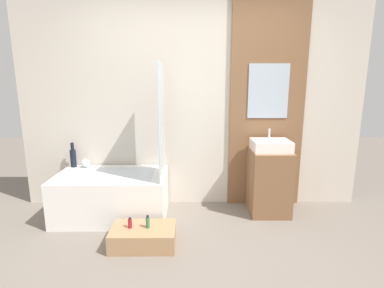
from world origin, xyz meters
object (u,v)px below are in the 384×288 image
vase_round_light (86,163)px  bottle_soap_secondary (148,222)px  bathtub (113,195)px  sink (271,145)px  bottle_soap_primary (130,223)px  vase_tall_dark (73,157)px  wooden_step_bench (143,236)px

vase_round_light → bottle_soap_secondary: size_ratio=0.82×
bathtub → vase_round_light: vase_round_light is taller
sink → vase_round_light: bearing=175.9°
bathtub → bottle_soap_primary: size_ratio=11.68×
vase_round_light → bottle_soap_primary: size_ratio=0.98×
bathtub → bottle_soap_primary: 0.72m
vase_tall_dark → vase_round_light: bearing=-6.3°
bathtub → bottle_soap_primary: (0.33, -0.64, -0.03)m
bathtub → sink: 1.93m
bathtub → vase_round_light: 0.56m
bottle_soap_primary → bottle_soap_secondary: bearing=0.0°
vase_tall_dark → bottle_soap_primary: vase_tall_dark is taller
bottle_soap_primary → vase_tall_dark: bearing=132.9°
bathtub → sink: size_ratio=2.86×
wooden_step_bench → vase_round_light: vase_round_light is taller
bathtub → bottle_soap_secondary: 0.81m
bathtub → sink: (1.84, 0.11, 0.56)m
bottle_soap_primary → bathtub: bearing=117.1°
wooden_step_bench → sink: size_ratio=1.43×
bathtub → bottle_soap_primary: bearing=-62.9°
bathtub → bottle_soap_secondary: bathtub is taller
vase_tall_dark → wooden_step_bench: bearing=-43.2°
wooden_step_bench → bottle_soap_secondary: size_ratio=4.82×
vase_tall_dark → bottle_soap_secondary: (1.03, -0.92, -0.40)m
vase_tall_dark → sink: bearing=-4.3°
bottle_soap_secondary → vase_round_light: bearing=134.0°
sink → bottle_soap_secondary: 1.64m
bathtub → vase_round_light: bearing=144.5°
wooden_step_bench → vase_tall_dark: vase_tall_dark is taller
sink → bathtub: bearing=-176.5°
bathtub → bottle_soap_secondary: (0.50, -0.64, -0.02)m
vase_round_light → wooden_step_bench: bearing=-47.5°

